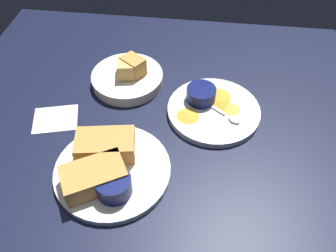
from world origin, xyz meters
TOP-DOWN VIEW (x-y plane):
  - ground_plane at (0.00, 0.00)cm, footprint 110.00×110.00cm
  - plate_sandwich_main at (-5.78, -10.57)cm, footprint 25.72×25.72cm
  - sandwich_half_near at (-8.06, -6.25)cm, footprint 14.25×9.69cm
  - sandwich_half_far at (-8.39, -14.71)cm, footprint 15.06×13.05cm
  - ramekin_dark_sauce at (-3.92, -16.05)cm, footprint 7.48×7.48cm
  - spoon_by_dark_ramekin at (-4.21, -10.26)cm, footprint 2.36×9.91cm
  - plate_chips_companion at (15.73, 10.87)cm, footprint 23.82×23.82cm
  - ramekin_light_gravy at (12.16, 13.85)cm, footprint 7.64×7.64cm
  - spoon_by_gravy_ramekin at (19.78, 7.92)cm, footprint 8.85×7.01cm
  - plantain_chip_scatter at (15.60, 11.92)cm, footprint 17.83×15.75cm
  - bread_basket_rear at (-8.51, 19.88)cm, footprint 19.82×19.82cm
  - paper_napkin_folded at (-24.13, 3.58)cm, footprint 12.98×11.58cm

SIDE VIEW (x-z plane):
  - ground_plane at x=0.00cm, z-range -3.00..0.00cm
  - paper_napkin_folded at x=-24.13cm, z-range 0.00..0.40cm
  - plate_sandwich_main at x=-5.78cm, z-range 0.00..1.60cm
  - plate_chips_companion at x=15.73cm, z-range 0.00..1.60cm
  - plantain_chip_scatter at x=15.60cm, z-range 1.60..2.20cm
  - spoon_by_dark_ramekin at x=-4.21cm, z-range 1.56..2.36cm
  - spoon_by_gravy_ramekin at x=19.78cm, z-range 1.56..2.36cm
  - bread_basket_rear at x=-8.51cm, z-range -1.78..6.13cm
  - ramekin_light_gravy at x=12.16cm, z-range 1.74..5.38cm
  - ramekin_dark_sauce at x=-3.92cm, z-range 1.75..6.08cm
  - sandwich_half_near at x=-8.06cm, z-range 1.60..6.40cm
  - sandwich_half_far at x=-8.39cm, z-range 1.60..6.40cm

